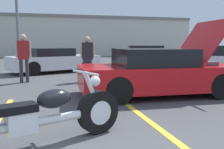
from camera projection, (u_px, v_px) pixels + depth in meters
name	position (u px, v px, depth m)	size (l,w,h in m)	color
parking_stripe_back	(151.00, 122.00, 4.34)	(0.12, 5.03, 0.01)	yellow
far_building	(50.00, 35.00, 27.57)	(32.00, 4.20, 4.40)	beige
motorcycle	(32.00, 119.00, 3.21)	(2.53, 1.18, 0.97)	black
show_car_hood_open	(159.00, 72.00, 6.64)	(4.23, 2.04, 2.00)	red
parked_car_mid_row	(147.00, 56.00, 15.95)	(4.93, 2.92, 1.25)	black
parked_car_left_row	(54.00, 61.00, 12.06)	(4.55, 3.19, 1.16)	silver
spectator_by_show_car	(23.00, 54.00, 8.75)	(0.52, 0.22, 1.70)	#333338
spectator_midground	(87.00, 55.00, 9.04)	(0.52, 0.21, 1.63)	#333338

